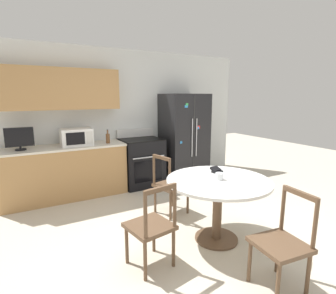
# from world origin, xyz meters

# --- Properties ---
(ground_plane) EXTENTS (14.00, 14.00, 0.00)m
(ground_plane) POSITION_xyz_m (0.00, 0.00, 0.00)
(ground_plane) COLOR beige
(back_wall) EXTENTS (5.20, 0.44, 2.60)m
(back_wall) POSITION_xyz_m (-0.31, 2.59, 1.44)
(back_wall) COLOR silver
(back_wall) RESTS_ON ground_plane
(kitchen_counter) EXTENTS (2.00, 0.64, 0.90)m
(kitchen_counter) POSITION_xyz_m (-1.21, 2.29, 0.45)
(kitchen_counter) COLOR #AD7F4C
(kitchen_counter) RESTS_ON ground_plane
(refrigerator) EXTENTS (0.84, 0.76, 1.77)m
(refrigerator) POSITION_xyz_m (1.11, 2.21, 0.89)
(refrigerator) COLOR black
(refrigerator) RESTS_ON ground_plane
(oven_range) EXTENTS (0.76, 0.68, 1.08)m
(oven_range) POSITION_xyz_m (0.17, 2.26, 0.47)
(oven_range) COLOR black
(oven_range) RESTS_ON ground_plane
(microwave) EXTENTS (0.51, 0.38, 0.29)m
(microwave) POSITION_xyz_m (-1.01, 2.27, 1.04)
(microwave) COLOR white
(microwave) RESTS_ON kitchen_counter
(countertop_tv) EXTENTS (0.40, 0.16, 0.35)m
(countertop_tv) POSITION_xyz_m (-1.85, 2.25, 1.09)
(countertop_tv) COLOR black
(countertop_tv) RESTS_ON kitchen_counter
(counter_bottle) EXTENTS (0.07, 0.07, 0.25)m
(counter_bottle) POSITION_xyz_m (-0.49, 2.21, 0.99)
(counter_bottle) COLOR brown
(counter_bottle) RESTS_ON kitchen_counter
(dining_table) EXTENTS (1.22, 1.22, 0.77)m
(dining_table) POSITION_xyz_m (0.17, -0.04, 0.62)
(dining_table) COLOR white
(dining_table) RESTS_ON ground_plane
(dining_chair_near) EXTENTS (0.46, 0.46, 0.90)m
(dining_chair_near) POSITION_xyz_m (0.14, -0.96, 0.43)
(dining_chair_near) COLOR brown
(dining_chair_near) RESTS_ON ground_plane
(dining_chair_far) EXTENTS (0.50, 0.50, 0.90)m
(dining_chair_far) POSITION_xyz_m (0.02, 0.86, 0.43)
(dining_chair_far) COLOR brown
(dining_chair_far) RESTS_ON ground_plane
(dining_chair_left) EXTENTS (0.48, 0.48, 0.90)m
(dining_chair_left) POSITION_xyz_m (-0.75, -0.13, 0.43)
(dining_chair_left) COLOR brown
(dining_chair_left) RESTS_ON ground_plane
(candle_glass) EXTENTS (0.10, 0.10, 0.08)m
(candle_glass) POSITION_xyz_m (0.17, -0.06, 0.80)
(candle_glass) COLOR silver
(candle_glass) RESTS_ON dining_table
(wallet) EXTENTS (0.14, 0.14, 0.07)m
(wallet) POSITION_xyz_m (0.33, 0.19, 0.79)
(wallet) COLOR black
(wallet) RESTS_ON dining_table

